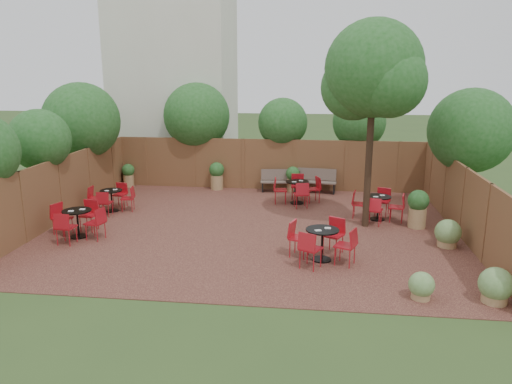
# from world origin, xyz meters

# --- Properties ---
(ground) EXTENTS (80.00, 80.00, 0.00)m
(ground) POSITION_xyz_m (0.00, 0.00, 0.00)
(ground) COLOR #354F23
(ground) RESTS_ON ground
(courtyard_paving) EXTENTS (12.00, 10.00, 0.02)m
(courtyard_paving) POSITION_xyz_m (0.00, 0.00, 0.01)
(courtyard_paving) COLOR #3B1B18
(courtyard_paving) RESTS_ON ground
(fence_back) EXTENTS (12.00, 0.08, 2.00)m
(fence_back) POSITION_xyz_m (0.00, 5.00, 1.00)
(fence_back) COLOR brown
(fence_back) RESTS_ON ground
(fence_left) EXTENTS (0.08, 10.00, 2.00)m
(fence_left) POSITION_xyz_m (-6.00, 0.00, 1.00)
(fence_left) COLOR brown
(fence_left) RESTS_ON ground
(fence_right) EXTENTS (0.08, 10.00, 2.00)m
(fence_right) POSITION_xyz_m (6.00, 0.00, 1.00)
(fence_right) COLOR brown
(fence_right) RESTS_ON ground
(neighbour_building) EXTENTS (5.00, 4.00, 8.00)m
(neighbour_building) POSITION_xyz_m (-4.50, 8.00, 4.00)
(neighbour_building) COLOR beige
(neighbour_building) RESTS_ON ground
(overhang_foliage) EXTENTS (15.89, 10.54, 2.76)m
(overhang_foliage) POSITION_xyz_m (-1.53, 3.16, 2.73)
(overhang_foliage) COLOR #1D521A
(overhang_foliage) RESTS_ON ground
(courtyard_tree) EXTENTS (2.88, 2.79, 6.02)m
(courtyard_tree) POSITION_xyz_m (3.38, 0.58, 4.47)
(courtyard_tree) COLOR black
(courtyard_tree) RESTS_ON courtyard_paving
(park_bench_left) EXTENTS (1.43, 0.62, 0.86)m
(park_bench_left) POSITION_xyz_m (0.45, 4.62, 0.46)
(park_bench_left) COLOR brown
(park_bench_left) RESTS_ON courtyard_paving
(park_bench_right) EXTENTS (1.53, 0.66, 0.92)m
(park_bench_right) POSITION_xyz_m (1.90, 4.63, 0.49)
(park_bench_right) COLOR brown
(park_bench_right) RESTS_ON courtyard_paving
(bistro_tables) EXTENTS (10.26, 6.99, 0.93)m
(bistro_tables) POSITION_xyz_m (-0.31, 0.25, 0.47)
(bistro_tables) COLOR black
(bistro_tables) RESTS_ON courtyard_paving
(planters) EXTENTS (11.12, 4.66, 1.15)m
(planters) POSITION_xyz_m (0.28, 3.34, 0.59)
(planters) COLOR #9A784D
(planters) RESTS_ON courtyard_paving
(low_shrubs) EXTENTS (2.06, 3.96, 0.75)m
(low_shrubs) POSITION_xyz_m (5.20, -2.90, 0.36)
(low_shrubs) COLOR #9A784D
(low_shrubs) RESTS_ON courtyard_paving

